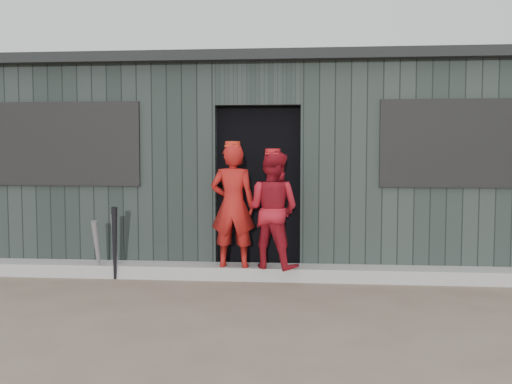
# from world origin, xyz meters

# --- Properties ---
(ground) EXTENTS (80.00, 80.00, 0.00)m
(ground) POSITION_xyz_m (0.00, 0.00, 0.00)
(ground) COLOR brown
(ground) RESTS_ON ground
(curb) EXTENTS (8.00, 0.36, 0.15)m
(curb) POSITION_xyz_m (0.00, 1.82, 0.07)
(curb) COLOR gray
(curb) RESTS_ON ground
(bat_left) EXTENTS (0.08, 0.27, 0.69)m
(bat_left) POSITION_xyz_m (-1.80, 1.61, 0.35)
(bat_left) COLOR #94959D
(bat_left) RESTS_ON ground
(bat_mid) EXTENTS (0.12, 0.26, 0.75)m
(bat_mid) POSITION_xyz_m (-1.64, 1.74, 0.38)
(bat_mid) COLOR gray
(bat_mid) RESTS_ON ground
(bat_right) EXTENTS (0.15, 0.25, 0.85)m
(bat_right) POSITION_xyz_m (-1.58, 1.56, 0.42)
(bat_right) COLOR black
(bat_right) RESTS_ON ground
(player_red_left) EXTENTS (0.52, 0.35, 1.40)m
(player_red_left) POSITION_xyz_m (-0.26, 1.74, 0.85)
(player_red_left) COLOR maroon
(player_red_left) RESTS_ON curb
(player_red_right) EXTENTS (0.78, 0.71, 1.32)m
(player_red_right) POSITION_xyz_m (0.19, 1.72, 0.81)
(player_red_right) COLOR maroon
(player_red_right) RESTS_ON curb
(player_grey_back) EXTENTS (0.71, 0.50, 1.37)m
(player_grey_back) POSITION_xyz_m (0.41, 2.47, 0.69)
(player_grey_back) COLOR #B9B9B9
(player_grey_back) RESTS_ON ground
(dugout) EXTENTS (8.30, 3.30, 2.62)m
(dugout) POSITION_xyz_m (-0.00, 3.50, 1.29)
(dugout) COLOR black
(dugout) RESTS_ON ground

